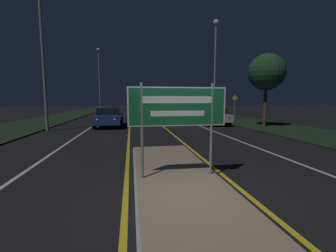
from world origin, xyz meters
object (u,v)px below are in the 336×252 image
object	(u,v)px
highway_sign	(178,110)
streetlight_right_near	(215,58)
car_approaching_0	(109,117)
warning_sign	(235,105)
streetlight_left_near	(41,18)
car_receding_1	(163,111)
streetlight_left_far	(99,71)
car_receding_0	(212,115)

from	to	relation	value
highway_sign	streetlight_right_near	bearing A→B (deg)	65.83
streetlight_right_near	car_approaching_0	size ratio (longest dim) A/B	2.07
car_approaching_0	warning_sign	world-z (taller)	warning_sign
streetlight_left_near	warning_sign	world-z (taller)	streetlight_left_near
streetlight_left_near	streetlight_right_near	xyz separation A→B (m)	(13.08, 3.91, -1.35)
streetlight_right_near	highway_sign	bearing A→B (deg)	-114.17
streetlight_left_near	highway_sign	bearing A→B (deg)	-57.28
streetlight_right_near	car_approaching_0	distance (m)	10.72
highway_sign	streetlight_left_near	distance (m)	13.45
car_receding_1	streetlight_left_far	bearing A→B (deg)	126.84
car_receding_0	car_approaching_0	distance (m)	8.46
streetlight_left_far	car_receding_0	size ratio (longest dim) A/B	2.32
car_receding_0	warning_sign	distance (m)	4.55
car_approaching_0	warning_sign	xyz separation A→B (m)	(11.87, 3.12, 0.80)
car_receding_1	warning_sign	distance (m)	8.78
streetlight_right_near	warning_sign	bearing A→B (deg)	24.71
streetlight_left_near	car_receding_0	distance (m)	14.01
highway_sign	car_approaching_0	world-z (taller)	highway_sign
streetlight_right_near	car_receding_0	distance (m)	5.38
highway_sign	warning_sign	world-z (taller)	warning_sign
car_receding_0	streetlight_left_far	bearing A→B (deg)	119.57
car_receding_0	highway_sign	bearing A→B (deg)	-114.05
car_approaching_0	streetlight_left_far	bearing A→B (deg)	99.12
car_receding_0	warning_sign	size ratio (longest dim) A/B	1.83
car_receding_1	warning_sign	world-z (taller)	warning_sign
highway_sign	car_receding_1	size ratio (longest dim) A/B	0.61
streetlight_left_near	car_approaching_0	distance (m)	7.71
streetlight_left_far	warning_sign	xyz separation A→B (m)	(15.25, -17.95, -5.19)
warning_sign	streetlight_left_far	bearing A→B (deg)	130.34
streetlight_right_near	car_receding_0	world-z (taller)	streetlight_right_near
streetlight_left_far	car_approaching_0	world-z (taller)	streetlight_left_far
streetlight_right_near	car_receding_0	size ratio (longest dim) A/B	2.02
streetlight_right_near	car_receding_1	distance (m)	9.57
streetlight_left_near	streetlight_right_near	distance (m)	13.72
streetlight_right_near	car_approaching_0	world-z (taller)	streetlight_right_near
car_receding_1	car_receding_0	bearing A→B (deg)	-71.96
streetlight_right_near	streetlight_left_far	bearing A→B (deg)	123.45
streetlight_left_far	car_receding_0	world-z (taller)	streetlight_left_far
streetlight_left_near	streetlight_right_near	world-z (taller)	streetlight_left_near
highway_sign	streetlight_right_near	size ratio (longest dim) A/B	0.27
highway_sign	car_receding_1	bearing A→B (deg)	82.87
highway_sign	car_approaching_0	bearing A→B (deg)	102.98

